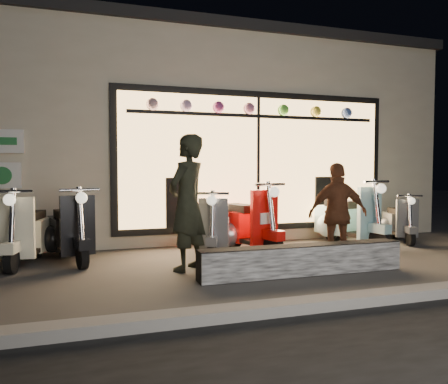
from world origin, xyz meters
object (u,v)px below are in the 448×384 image
(man, at_px, (187,202))
(scooter_red, at_px, (242,224))
(scooter_silver, at_px, (217,229))
(graffiti_barrier, at_px, (302,260))
(woman, at_px, (338,214))

(man, bearing_deg, scooter_red, 179.52)
(scooter_silver, bearing_deg, graffiti_barrier, -46.24)
(scooter_red, distance_m, woman, 1.75)
(graffiti_barrier, distance_m, scooter_silver, 1.88)
(scooter_silver, bearing_deg, scooter_red, 35.06)
(scooter_silver, bearing_deg, man, -103.01)
(graffiti_barrier, relative_size, man, 1.51)
(scooter_red, height_order, woman, woman)
(scooter_red, bearing_deg, man, -153.77)
(graffiti_barrier, distance_m, scooter_red, 1.87)
(graffiti_barrier, relative_size, scooter_red, 1.79)
(scooter_red, relative_size, man, 0.85)
(graffiti_barrier, height_order, man, man)
(graffiti_barrier, bearing_deg, man, 151.76)
(graffiti_barrier, distance_m, man, 1.74)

